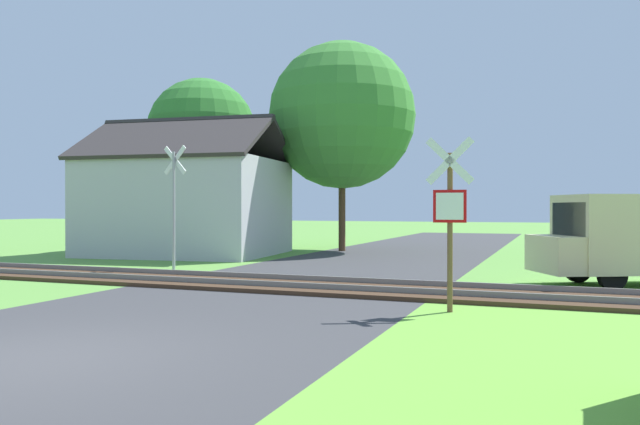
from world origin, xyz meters
TOP-DOWN VIEW (x-y plane):
  - ground_plane at (0.00, 0.00)m, footprint 160.00×160.00m
  - road_asphalt at (0.00, 2.00)m, footprint 7.31×80.00m
  - rail_track at (0.00, 7.69)m, footprint 60.00×2.60m
  - stop_sign_near at (4.30, 5.41)m, footprint 0.88×0.17m
  - crossing_sign_far at (-4.57, 9.73)m, footprint 0.87×0.19m
  - house at (-8.13, 15.95)m, footprint 8.18×7.19m
  - tree_left at (-9.33, 19.01)m, footprint 5.05×5.05m
  - tree_center at (-2.83, 20.13)m, footprint 6.49×6.49m

SIDE VIEW (x-z plane):
  - ground_plane at x=0.00m, z-range 0.00..0.00m
  - road_asphalt at x=0.00m, z-range 0.00..0.01m
  - rail_track at x=0.00m, z-range -0.05..0.17m
  - stop_sign_near at x=4.30m, z-range 0.22..3.43m
  - house at x=-8.13m, z-range -0.74..4.91m
  - crossing_sign_far at x=-4.57m, z-range 0.28..4.06m
  - tree_left at x=-9.33m, z-range 1.42..9.34m
  - tree_center at x=-2.83m, z-range 1.38..10.64m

